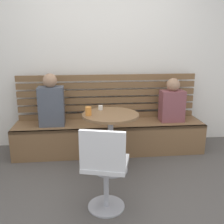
% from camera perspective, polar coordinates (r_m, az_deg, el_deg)
% --- Properties ---
extents(ground, '(8.00, 8.00, 0.00)m').
position_cam_1_polar(ground, '(2.82, 1.97, -18.53)').
color(ground, '#514C47').
extents(back_wall, '(5.20, 0.10, 2.90)m').
position_cam_1_polar(back_wall, '(3.97, -1.20, 13.57)').
color(back_wall, white).
rests_on(back_wall, ground).
extents(booth_bench, '(2.70, 0.52, 0.44)m').
position_cam_1_polar(booth_bench, '(3.78, -0.53, -5.59)').
color(booth_bench, brown).
rests_on(booth_bench, ground).
extents(booth_backrest, '(2.65, 0.04, 0.67)m').
position_cam_1_polar(booth_backrest, '(3.86, -0.89, 3.44)').
color(booth_backrest, brown).
rests_on(booth_backrest, booth_bench).
extents(cafe_table, '(0.68, 0.68, 0.74)m').
position_cam_1_polar(cafe_table, '(3.13, -0.33, -4.28)').
color(cafe_table, '#ADADB2').
rests_on(cafe_table, ground).
extents(white_chair, '(0.49, 0.49, 0.85)m').
position_cam_1_polar(white_chair, '(2.40, -1.61, -12.07)').
color(white_chair, '#ADADB2').
rests_on(white_chair, ground).
extents(person_adult, '(0.34, 0.22, 0.72)m').
position_cam_1_polar(person_adult, '(3.63, -13.31, 2.03)').
color(person_adult, '#4C515B').
rests_on(person_adult, booth_bench).
extents(person_child_left, '(0.34, 0.22, 0.63)m').
position_cam_1_polar(person_child_left, '(3.84, 13.18, 2.08)').
color(person_child_left, brown).
rests_on(person_child_left, booth_bench).
extents(cup_tumbler_orange, '(0.07, 0.07, 0.10)m').
position_cam_1_polar(cup_tumbler_orange, '(3.00, -5.26, 0.19)').
color(cup_tumbler_orange, orange).
rests_on(cup_tumbler_orange, cafe_table).
extents(cup_espresso_small, '(0.06, 0.06, 0.05)m').
position_cam_1_polar(cup_espresso_small, '(3.24, -2.56, 0.96)').
color(cup_espresso_small, silver).
rests_on(cup_espresso_small, cafe_table).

